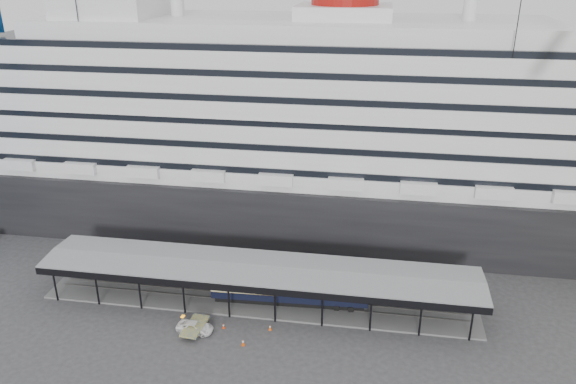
{
  "coord_description": "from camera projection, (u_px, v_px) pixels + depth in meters",
  "views": [
    {
      "loc": [
        13.64,
        -55.59,
        41.4
      ],
      "look_at": [
        3.35,
        8.0,
        14.37
      ],
      "focal_mm": 35.0,
      "sensor_mm": 36.0,
      "label": 1
    }
  ],
  "objects": [
    {
      "name": "pullman_carriage",
      "position": [
        290.0,
        287.0,
        71.65
      ],
      "size": [
        20.14,
        3.46,
        19.68
      ],
      "rotation": [
        0.0,
        0.0,
        0.04
      ],
      "color": "black",
      "rests_on": "ground"
    },
    {
      "name": "cruise_ship",
      "position": [
        292.0,
        111.0,
        90.65
      ],
      "size": [
        130.0,
        30.0,
        43.9
      ],
      "color": "black",
      "rests_on": "ground"
    },
    {
      "name": "traffic_cone_right",
      "position": [
        270.0,
        327.0,
        67.31
      ],
      "size": [
        0.41,
        0.41,
        0.72
      ],
      "rotation": [
        0.0,
        0.0,
        0.13
      ],
      "color": "#F75F0D",
      "rests_on": "ground"
    },
    {
      "name": "traffic_cone_mid",
      "position": [
        243.0,
        342.0,
        64.61
      ],
      "size": [
        0.45,
        0.45,
        0.84
      ],
      "rotation": [
        0.0,
        0.0,
        0.05
      ],
      "color": "#D24A0B",
      "rests_on": "ground"
    },
    {
      "name": "platform_canopy",
      "position": [
        259.0,
        285.0,
        72.27
      ],
      "size": [
        56.0,
        9.18,
        5.3
      ],
      "color": "slate",
      "rests_on": "ground"
    },
    {
      "name": "ground",
      "position": [
        251.0,
        323.0,
        68.63
      ],
      "size": [
        200.0,
        200.0,
        0.0
      ],
      "primitive_type": "plane",
      "color": "#343437",
      "rests_on": "ground"
    },
    {
      "name": "port_truck",
      "position": [
        195.0,
        327.0,
        66.92
      ],
      "size": [
        4.56,
        2.41,
        1.22
      ],
      "primitive_type": "imported",
      "rotation": [
        0.0,
        0.0,
        1.48
      ],
      "color": "white",
      "rests_on": "ground"
    },
    {
      "name": "traffic_cone_left",
      "position": [
        224.0,
        326.0,
        67.61
      ],
      "size": [
        0.43,
        0.43,
        0.68
      ],
      "rotation": [
        0.0,
        0.0,
        -0.27
      ],
      "color": "#F23D0D",
      "rests_on": "ground"
    }
  ]
}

